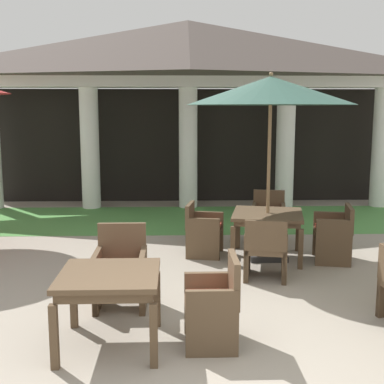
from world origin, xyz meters
name	(u,v)px	position (x,y,z in m)	size (l,w,h in m)	color
ground_plane	(207,382)	(0.00, 0.00, 0.00)	(60.00, 60.00, 0.00)	#9E9384
background_pavilion	(188,65)	(0.00, 7.75, 3.21)	(10.09, 2.97, 4.16)	white
lawn_strip	(190,219)	(0.00, 6.33, 0.00)	(11.89, 2.68, 0.01)	#519347
patio_table_near_foreground	(109,283)	(-0.89, 0.70, 0.63)	(0.94, 0.94, 0.73)	brown
patio_chair_near_foreground_east	(214,304)	(0.11, 0.70, 0.40)	(0.50, 0.57, 0.87)	brown
patio_chair_near_foreground_north	(121,271)	(-0.89, 1.69, 0.42)	(0.58, 0.55, 0.93)	brown
patio_table_mid_left	(268,219)	(1.11, 3.56, 0.61)	(1.20, 1.20, 0.70)	brown
patio_umbrella_mid_left	(271,93)	(1.11, 3.56, 2.47)	(2.45, 2.45, 2.77)	#2D2D2D
patio_chair_mid_left_west	(203,230)	(0.15, 3.75, 0.39)	(0.62, 0.65, 0.81)	brown
patio_chair_mid_left_north	(268,218)	(1.30, 4.53, 0.41)	(0.63, 0.59, 0.86)	brown
patio_chair_mid_left_south	(266,250)	(0.93, 2.59, 0.40)	(0.65, 0.65, 0.84)	brown
patio_chair_mid_left_east	(334,233)	(2.08, 3.37, 0.42)	(0.62, 0.70, 0.84)	brown
terracotta_urn	(194,232)	(0.04, 4.63, 0.15)	(0.28, 0.28, 0.37)	brown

